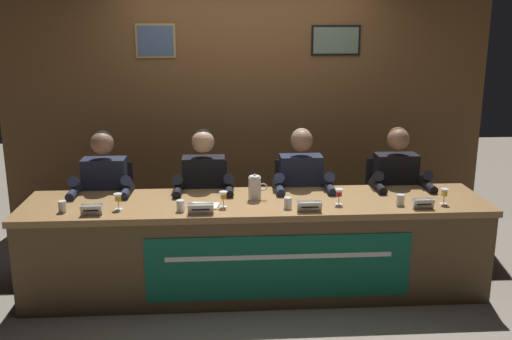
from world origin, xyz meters
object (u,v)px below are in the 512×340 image
at_px(water_cup_center_left, 181,206).
at_px(juice_glass_far_right, 444,193).
at_px(chair_far_left, 110,217).
at_px(document_stack_center_left, 205,206).
at_px(panelist_far_left, 104,193).
at_px(juice_glass_center_right, 339,194).
at_px(conference_table, 257,234).
at_px(nameplate_far_left, 91,210).
at_px(nameplate_center_right, 309,206).
at_px(chair_center_right, 298,213).
at_px(panelist_far_right, 398,188).
at_px(water_cup_center_right, 288,203).
at_px(water_cup_far_right, 400,200).
at_px(juice_glass_far_left, 118,198).
at_px(chair_center_left, 205,215).
at_px(panelist_center_right, 302,189).
at_px(chair_far_right, 389,211).
at_px(juice_glass_center_left, 223,196).
at_px(water_pitcher_central, 255,188).
at_px(nameplate_center_left, 201,209).
at_px(water_cup_far_left, 62,207).
at_px(nameplate_far_right, 423,204).
at_px(panelist_center_left, 204,191).

height_order(water_cup_center_left, juice_glass_far_right, juice_glass_far_right).
distance_m(chair_far_left, document_stack_center_left, 1.14).
bearing_deg(panelist_far_left, juice_glass_center_right, -15.08).
height_order(conference_table, nameplate_far_left, nameplate_far_left).
bearing_deg(nameplate_center_right, water_cup_center_left, 175.49).
bearing_deg(chair_center_right, panelist_far_right, -13.48).
xyz_separation_m(conference_table, panelist_far_left, (-1.26, 0.49, 0.21)).
distance_m(nameplate_center_right, water_cup_center_right, 0.17).
height_order(juice_glass_center_right, document_stack_center_left, juice_glass_center_right).
distance_m(nameplate_far_left, water_cup_far_right, 2.32).
bearing_deg(conference_table, chair_far_left, 151.37).
xyz_separation_m(nameplate_center_right, water_cup_center_right, (-0.15, 0.09, -0.00)).
relative_size(juice_glass_far_left, chair_center_right, 0.14).
relative_size(nameplate_far_left, juice_glass_far_right, 1.24).
distance_m(chair_center_left, panelist_center_right, 0.90).
bearing_deg(chair_far_right, chair_center_left, 180.00).
distance_m(conference_table, panelist_far_right, 1.36).
bearing_deg(conference_table, panelist_far_right, 21.25).
bearing_deg(juice_glass_center_right, panelist_far_right, 39.22).
distance_m(chair_center_right, document_stack_center_left, 1.12).
distance_m(chair_center_right, water_cup_far_right, 1.08).
xyz_separation_m(juice_glass_far_left, nameplate_center_right, (1.42, -0.15, -0.05)).
bearing_deg(nameplate_far_left, chair_far_right, 18.74).
bearing_deg(juice_glass_center_left, water_pitcher_central, 36.22).
distance_m(panelist_center_right, water_cup_center_right, 0.61).
relative_size(conference_table, document_stack_center_left, 15.78).
bearing_deg(panelist_far_left, conference_table, -21.13).
xyz_separation_m(chair_center_left, panelist_center_right, (0.84, -0.20, 0.28)).
relative_size(conference_table, chair_far_left, 3.97).
bearing_deg(juice_glass_far_left, nameplate_center_left, -13.63).
distance_m(chair_center_right, water_cup_center_right, 0.87).
bearing_deg(panelist_center_right, nameplate_far_left, -158.70).
bearing_deg(juice_glass_far_left, water_cup_far_left, -175.18).
xyz_separation_m(juice_glass_far_left, nameplate_far_right, (2.29, -0.13, -0.05)).
distance_m(chair_far_left, chair_center_left, 0.84).
relative_size(panelist_center_right, juice_glass_far_right, 10.04).
bearing_deg(conference_table, water_cup_center_left, -169.85).
xyz_separation_m(nameplate_far_left, nameplate_far_right, (2.47, -0.01, 0.00)).
xyz_separation_m(nameplate_far_left, nameplate_center_left, (0.80, -0.03, 0.00)).
relative_size(juice_glass_center_left, juice_glass_far_right, 1.00).
bearing_deg(panelist_far_left, chair_center_right, 6.84).
distance_m(panelist_far_left, chair_center_right, 1.71).
relative_size(nameplate_center_left, juice_glass_center_right, 1.52).
bearing_deg(panelist_center_right, chair_center_left, 166.52).
xyz_separation_m(chair_center_left, chair_center_right, (0.84, 0.00, 0.00)).
bearing_deg(panelist_center_left, panelist_far_right, 0.00).
relative_size(panelist_center_left, panelist_far_right, 1.00).
distance_m(panelist_far_left, nameplate_far_left, 0.64).
relative_size(juice_glass_far_left, panelist_center_right, 0.10).
distance_m(panelist_center_left, nameplate_far_right, 1.79).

